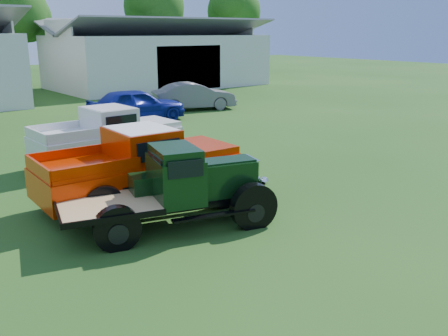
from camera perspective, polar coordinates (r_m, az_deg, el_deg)
ground at (r=11.76m, az=2.90°, el=-6.33°), size 120.00×120.00×0.00m
shed_right at (r=41.12m, az=-7.57°, el=12.86°), size 16.80×9.20×5.20m
tree_c at (r=42.95m, az=-22.72°, el=14.48°), size 5.40×5.40×9.00m
tree_d at (r=49.15m, az=-7.93°, el=16.05°), size 6.00×6.00×10.00m
tree_e at (r=52.14m, az=1.13°, el=15.87°), size 5.70×5.70×9.50m
vintage_flatbed at (r=11.28m, az=-5.97°, el=-2.27°), size 5.07×3.07×1.88m
red_pickup at (r=13.13m, az=-9.70°, el=0.35°), size 5.48×2.28×1.97m
white_pickup at (r=17.25m, az=-13.18°, el=3.58°), size 5.11×2.10×1.86m
misc_car_blue at (r=25.15m, az=-9.99°, el=7.12°), size 4.98×2.42×1.64m
misc_car_grey at (r=28.59m, az=-3.47°, el=8.19°), size 4.91×3.01×1.53m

